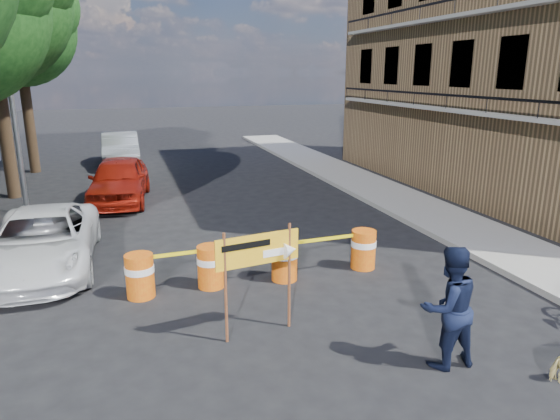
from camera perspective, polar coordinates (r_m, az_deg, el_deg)
ground at (r=9.28m, az=2.64°, el=-12.71°), size 120.00×120.00×0.00m
sidewalk_east at (r=16.95m, az=15.55°, el=0.16°), size 2.40×40.00×0.15m
apartment_building at (r=21.65m, az=27.44°, el=18.10°), size 8.00×16.00×12.00m
tree_far at (r=25.05m, az=-27.73°, el=17.97°), size 5.04×4.80×8.84m
streetlamp at (r=17.46m, az=-28.46°, el=13.64°), size 1.25×0.18×8.00m
barrel_far_left at (r=10.43m, az=-15.73°, el=-7.15°), size 0.58×0.58×0.90m
barrel_mid_left at (r=10.61m, az=-7.92°, el=-6.31°), size 0.58×0.58×0.90m
barrel_mid_right at (r=10.85m, az=0.50°, el=-5.65°), size 0.58×0.58×0.90m
barrel_far_right at (r=11.66m, az=9.51°, el=-4.35°), size 0.58×0.58×0.90m
detour_sign at (r=8.40m, az=-1.25°, el=-5.23°), size 1.48×0.37×1.92m
pedestrian at (r=8.05m, az=18.69°, el=-10.47°), size 0.96×0.75×1.93m
suv_white at (r=12.59m, az=-25.53°, el=-3.22°), size 2.31×4.89×1.35m
sedan_red at (r=18.25m, az=-17.91°, el=3.31°), size 2.36×4.75×1.56m
sedan_silver at (r=25.70m, az=-17.76°, el=6.66°), size 1.72×4.77×1.57m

